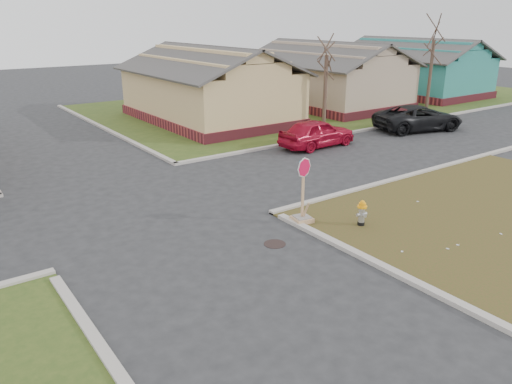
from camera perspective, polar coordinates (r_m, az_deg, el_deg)
ground at (r=13.90m, az=-6.39°, el=-7.47°), size 120.00×120.00×0.00m
verge_far_right at (r=40.67m, az=8.54°, el=10.36°), size 37.00×19.00×0.05m
curbs at (r=18.10m, az=-14.19°, el=-1.45°), size 80.00×40.00×0.12m
manhole at (r=14.61m, az=2.16°, el=-5.95°), size 0.64×0.64×0.01m
side_house_yellow at (r=31.96m, az=-5.44°, el=11.99°), size 7.60×11.60×4.70m
side_house_tan at (r=37.94m, az=8.06°, el=13.04°), size 7.60×11.60×4.70m
side_house_teal at (r=45.36m, az=17.57°, el=13.37°), size 7.60×11.60×4.70m
tree_mid_right at (r=29.31m, az=7.89°, el=11.15°), size 0.22×0.22×4.20m
tree_far_right at (r=36.99m, az=19.27°, el=12.40°), size 0.22×0.22×4.76m
fire_hydrant at (r=15.95m, az=12.00°, el=-2.19°), size 0.31×0.31×0.83m
stop_sign at (r=15.93m, az=5.32°, el=-1.84°), size 0.60×0.59×2.13m
red_sedan at (r=25.55m, az=6.98°, el=6.71°), size 4.25×1.83×1.43m
dark_pickup at (r=30.74m, az=18.08°, el=8.07°), size 5.67×3.72×1.45m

